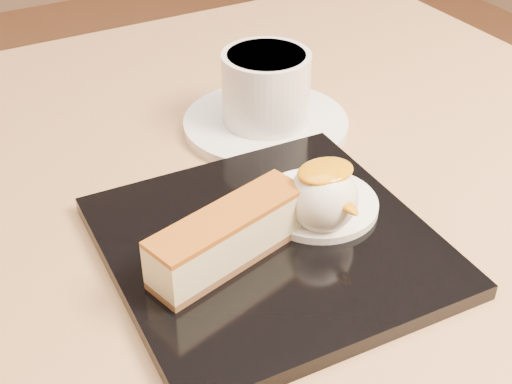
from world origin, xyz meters
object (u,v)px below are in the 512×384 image
dessert_plate (270,245)px  saucer (266,124)px  coffee_cup (267,85)px  table (262,347)px  cheesecake (228,236)px  ice_cream_scoop (323,197)px

dessert_plate → saucer: dessert_plate is taller
dessert_plate → coffee_cup: 0.18m
table → dessert_plate: dessert_plate is taller
dessert_plate → coffee_cup: size_ratio=2.16×
table → saucer: saucer is taller
table → dessert_plate: size_ratio=3.64×
cheesecake → coffee_cup: coffee_cup is taller
saucer → coffee_cup: 0.04m
table → saucer: size_ratio=5.33×
cheesecake → ice_cream_scoop: 0.08m
dessert_plate → cheesecake: 0.04m
cheesecake → ice_cream_scoop: bearing=-14.9°
coffee_cup → saucer: bearing=-180.0°
dessert_plate → table: bearing=65.2°
ice_cream_scoop → dessert_plate: bearing=172.9°
dessert_plate → saucer: bearing=61.1°
dessert_plate → saucer: size_ratio=1.47×
table → dessert_plate: (-0.02, -0.05, 0.16)m
saucer → ice_cream_scoop: bearing=-105.7°
coffee_cup → dessert_plate: bearing=-141.6°
cheesecake → coffee_cup: (0.12, 0.16, 0.01)m
ice_cream_scoop → saucer: 0.17m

